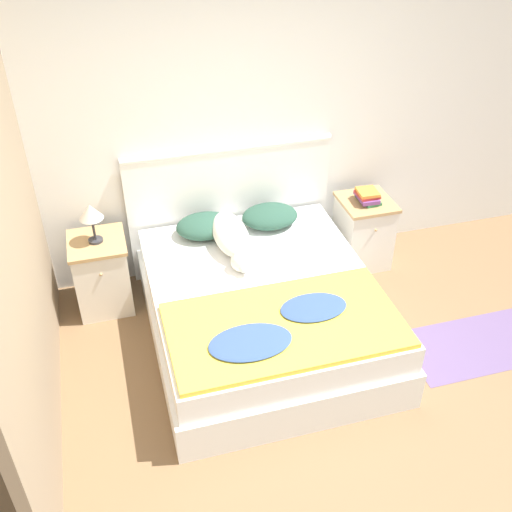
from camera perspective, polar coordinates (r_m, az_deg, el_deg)
ground_plane at (r=3.94m, az=5.11°, el=-17.87°), size 16.00×16.00×0.00m
wall_back at (r=4.79m, az=-3.01°, el=12.26°), size 9.00×0.06×2.55m
wall_side_left at (r=3.77m, az=-22.08°, el=2.66°), size 0.06×3.10×2.55m
bed at (r=4.45m, az=0.68°, el=-5.19°), size 1.63×1.92×0.52m
headboard at (r=5.03m, az=-2.46°, el=4.79°), size 1.71×0.06×1.14m
nightstand_left at (r=4.87m, az=-14.46°, el=-1.61°), size 0.43×0.46×0.62m
nightstand_right at (r=5.30m, az=10.16°, el=2.33°), size 0.43×0.46×0.62m
pillow_left at (r=4.78m, az=-4.89°, el=2.88°), size 0.46×0.36×0.16m
pillow_right at (r=4.88m, az=1.32°, el=3.82°), size 0.46×0.36×0.16m
quilt at (r=3.90m, az=2.62°, el=-6.62°), size 1.52×0.84×0.07m
dog at (r=4.59m, az=-2.33°, el=1.81°), size 0.26×0.83×0.21m
book_stack at (r=5.10m, az=10.57°, el=5.64°), size 0.18×0.24×0.11m
table_lamp at (r=4.57m, az=-15.46°, el=3.89°), size 0.18×0.18×0.32m
rug at (r=4.88m, az=21.04°, el=-7.72°), size 1.25×0.59×0.00m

